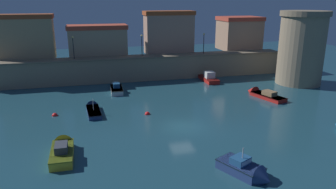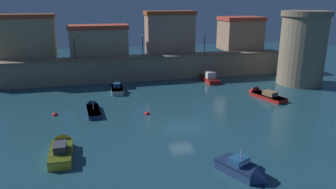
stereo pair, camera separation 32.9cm
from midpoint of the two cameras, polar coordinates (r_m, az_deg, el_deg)
ground_plane at (r=34.27m, az=2.27°, el=-5.76°), size 121.97×121.97×0.00m
quay_wall at (r=54.09m, az=-4.36°, el=4.81°), size 48.83×3.30×3.98m
old_town_backdrop at (r=57.00m, az=-4.51°, el=10.48°), size 46.28×6.02×7.35m
fortress_tower at (r=54.68m, az=22.52°, el=7.71°), size 7.45×7.45×11.37m
quay_lamp_0 at (r=52.61m, az=-16.73°, el=8.62°), size 0.32×0.32×3.56m
quay_lamp_1 at (r=53.32m, az=-4.87°, el=9.32°), size 0.32×0.32×3.51m
quay_lamp_2 at (r=56.13m, az=6.23°, el=9.63°), size 0.32×0.32×3.47m
moored_boat_0 at (r=40.02m, az=-13.48°, el=-2.47°), size 1.77×5.90×2.29m
moored_boat_1 at (r=29.87m, az=-18.57°, el=-9.17°), size 1.83×5.71×1.88m
moored_boat_3 at (r=54.51m, az=6.61°, el=3.19°), size 1.90×7.00×2.22m
moored_boat_5 at (r=25.84m, az=13.66°, el=-13.01°), size 3.63×4.81×2.66m
moored_boat_6 at (r=48.15m, az=-9.39°, el=1.19°), size 1.86×5.62×1.75m
moored_boat_7 at (r=46.43m, az=16.12°, el=0.07°), size 3.63×6.57×1.77m
mooring_buoy_0 at (r=39.70m, az=-19.73°, el=-3.57°), size 0.65×0.65×0.65m
mooring_buoy_1 at (r=37.92m, az=-3.95°, el=-3.53°), size 0.63×0.63×0.63m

